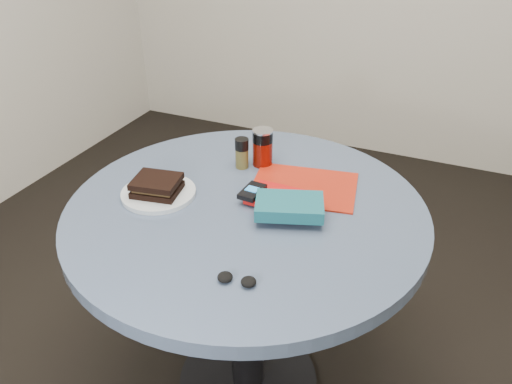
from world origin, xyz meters
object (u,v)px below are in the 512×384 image
at_px(novel, 289,206).
at_px(mp3_player, 252,191).
at_px(magazine, 304,186).
at_px(table, 247,252).
at_px(plate, 159,193).
at_px(soda_can, 263,147).
at_px(sandwich, 157,185).
at_px(pepper_grinder, 242,153).
at_px(red_book, 281,198).
at_px(headphones, 237,279).

height_order(novel, mp3_player, novel).
bearing_deg(magazine, mp3_player, -141.98).
bearing_deg(novel, table, 155.49).
bearing_deg(novel, magazine, 76.01).
height_order(plate, novel, novel).
distance_m(soda_can, mp3_player, 0.22).
height_order(plate, sandwich, sandwich).
bearing_deg(mp3_player, pepper_grinder, 123.22).
bearing_deg(pepper_grinder, magazine, -10.46).
height_order(plate, mp3_player, mp3_player).
xyz_separation_m(table, soda_can, (-0.05, 0.24, 0.22)).
bearing_deg(red_book, pepper_grinder, 143.54).
distance_m(soda_can, headphones, 0.56).
height_order(soda_can, novel, soda_can).
xyz_separation_m(soda_can, magazine, (0.17, -0.08, -0.06)).
bearing_deg(mp3_player, sandwich, -160.59).
height_order(table, headphones, headphones).
bearing_deg(plate, novel, 5.80).
bearing_deg(plate, pepper_grinder, 58.92).
bearing_deg(soda_can, magazine, -26.34).
bearing_deg(novel, headphones, -112.80).
bearing_deg(novel, mp3_player, 141.56).
bearing_deg(pepper_grinder, novel, -41.67).
height_order(table, sandwich, sandwich).
height_order(magazine, novel, novel).
height_order(magazine, red_book, red_book).
distance_m(pepper_grinder, mp3_player, 0.20).
xyz_separation_m(novel, headphones, (-0.02, -0.29, -0.03)).
height_order(plate, magazine, plate).
bearing_deg(headphones, soda_can, 106.96).
relative_size(plate, headphones, 2.26).
xyz_separation_m(table, pepper_grinder, (-0.10, 0.20, 0.21)).
distance_m(plate, red_book, 0.35).
distance_m(soda_can, magazine, 0.19).
bearing_deg(soda_can, red_book, -53.89).
relative_size(soda_can, headphones, 1.27).
bearing_deg(mp3_player, novel, -19.31).
xyz_separation_m(table, novel, (0.13, -0.01, 0.20)).
bearing_deg(headphones, novel, 86.32).
height_order(table, magazine, magazine).
height_order(sandwich, soda_can, soda_can).
distance_m(magazine, novel, 0.17).
height_order(sandwich, red_book, sandwich).
xyz_separation_m(plate, pepper_grinder, (0.15, 0.25, 0.04)).
xyz_separation_m(table, headphones, (0.11, -0.30, 0.17)).
bearing_deg(magazine, plate, -160.53).
distance_m(pepper_grinder, headphones, 0.54).
relative_size(pepper_grinder, headphones, 1.04).
distance_m(plate, pepper_grinder, 0.29).
xyz_separation_m(red_book, headphones, (0.03, -0.35, -0.00)).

